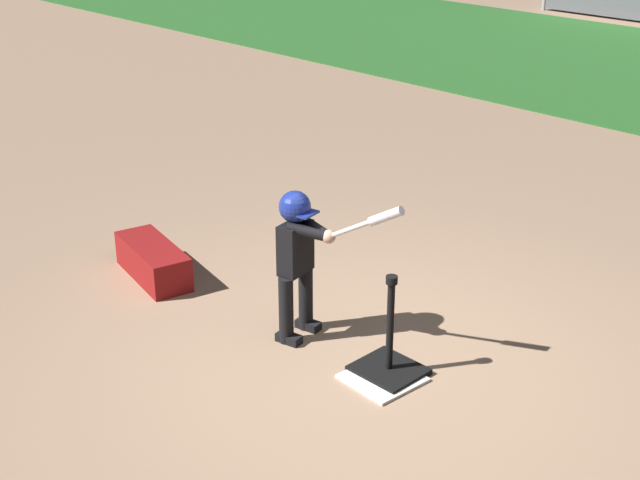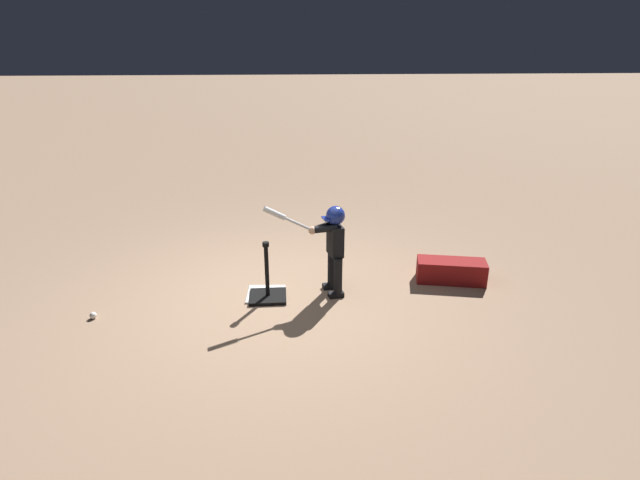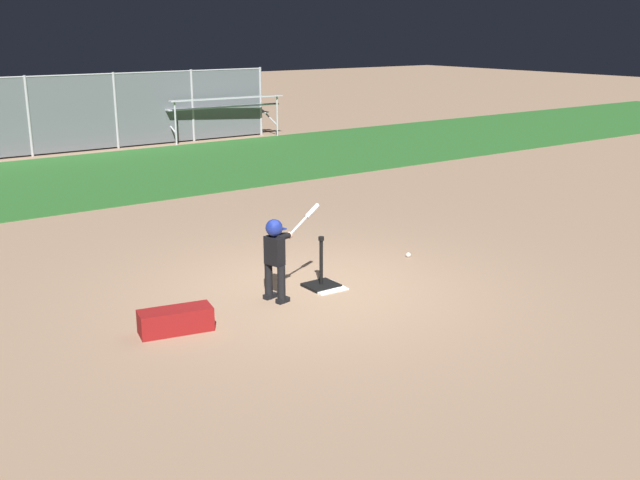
% 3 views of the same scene
% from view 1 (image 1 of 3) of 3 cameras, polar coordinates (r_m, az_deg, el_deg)
% --- Properties ---
extents(ground_plane, '(90.00, 90.00, 0.00)m').
position_cam_1_polar(ground_plane, '(6.01, 3.34, -8.03)').
color(ground_plane, '#93755B').
extents(home_plate, '(0.47, 0.47, 0.02)m').
position_cam_1_polar(home_plate, '(5.86, 4.04, -8.80)').
color(home_plate, white).
rests_on(home_plate, ground_plane).
extents(batting_tee, '(0.43, 0.38, 0.71)m').
position_cam_1_polar(batting_tee, '(5.88, 4.43, -7.66)').
color(batting_tee, black).
rests_on(batting_tee, ground_plane).
extents(batter_child, '(0.92, 0.37, 1.16)m').
position_cam_1_polar(batter_child, '(6.03, -1.31, -0.47)').
color(batter_child, black).
rests_on(batter_child, ground_plane).
extents(equipment_bag, '(0.89, 0.49, 0.28)m').
position_cam_1_polar(equipment_bag, '(7.25, -10.63, -1.34)').
color(equipment_bag, maroon).
rests_on(equipment_bag, ground_plane).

